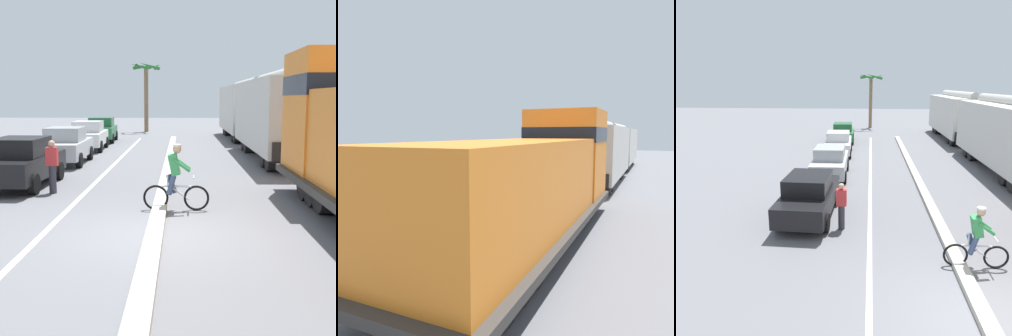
{
  "view_description": "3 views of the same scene",
  "coord_description": "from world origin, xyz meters",
  "views": [
    {
      "loc": [
        0.54,
        -9.54,
        2.87
      ],
      "look_at": [
        0.18,
        3.32,
        0.95
      ],
      "focal_mm": 50.0,
      "sensor_mm": 36.0,
      "label": 1
    },
    {
      "loc": [
        8.45,
        -9.19,
        3.28
      ],
      "look_at": [
        2.76,
        3.28,
        1.83
      ],
      "focal_mm": 35.0,
      "sensor_mm": 36.0,
      "label": 2
    },
    {
      "loc": [
        -2.45,
        -5.86,
        4.79
      ],
      "look_at": [
        -3.56,
        7.9,
        1.23
      ],
      "focal_mm": 35.0,
      "sensor_mm": 36.0,
      "label": 3
    }
  ],
  "objects": [
    {
      "name": "hopper_car_middle",
      "position": [
        5.14,
        24.2,
        2.08
      ],
      "size": [
        2.9,
        10.6,
        4.18
      ],
      "color": "silver",
      "rests_on": "ground"
    },
    {
      "name": "lane_stripe",
      "position": [
        -2.4,
        6.0,
        0.0
      ],
      "size": [
        0.14,
        36.0,
        0.01
      ],
      "primitive_type": "cube",
      "color": "silver",
      "rests_on": "ground"
    },
    {
      "name": "palm_tree_near",
      "position": [
        -2.47,
        30.99,
        4.46
      ],
      "size": [
        2.75,
        2.8,
        5.93
      ],
      "color": "#846647",
      "rests_on": "ground"
    },
    {
      "name": "parked_car_green",
      "position": [
        -4.74,
        21.47,
        0.82
      ],
      "size": [
        1.99,
        4.28,
        1.62
      ],
      "color": "#286B3D",
      "rests_on": "ground"
    },
    {
      "name": "pedestrian_by_cars",
      "position": [
        -3.36,
        4.37,
        0.85
      ],
      "size": [
        0.34,
        0.22,
        1.62
      ],
      "color": "#33333D",
      "rests_on": "ground"
    },
    {
      "name": "ground_plane",
      "position": [
        0.0,
        0.0,
        0.0
      ],
      "size": [
        120.0,
        120.0,
        0.0
      ],
      "primitive_type": "plane",
      "color": "slate"
    },
    {
      "name": "cyclist",
      "position": [
        0.4,
        2.26,
        0.82
      ],
      "size": [
        1.71,
        0.48,
        1.71
      ],
      "color": "black",
      "rests_on": "ground"
    },
    {
      "name": "parked_car_white",
      "position": [
        -4.63,
        16.42,
        0.82
      ],
      "size": [
        1.95,
        4.26,
        1.62
      ],
      "color": "silver",
      "rests_on": "ground"
    },
    {
      "name": "median_curb",
      "position": [
        0.0,
        6.0,
        0.08
      ],
      "size": [
        0.36,
        36.0,
        0.16
      ],
      "primitive_type": "cube",
      "color": "#B2AD9E",
      "rests_on": "ground"
    },
    {
      "name": "parked_car_silver",
      "position": [
        -4.53,
        10.85,
        0.82
      ],
      "size": [
        1.91,
        4.24,
        1.62
      ],
      "color": "#B7BABF",
      "rests_on": "ground"
    },
    {
      "name": "parked_car_black",
      "position": [
        -4.63,
        5.4,
        0.82
      ],
      "size": [
        1.93,
        4.25,
        1.62
      ],
      "color": "black",
      "rests_on": "ground"
    },
    {
      "name": "locomotive",
      "position": [
        5.14,
        0.45,
        1.8
      ],
      "size": [
        3.1,
        11.61,
        4.2
      ],
      "color": "orange",
      "rests_on": "ground"
    },
    {
      "name": "hopper_car_lead",
      "position": [
        5.14,
        12.6,
        2.08
      ],
      "size": [
        2.9,
        10.6,
        4.18
      ],
      "color": "beige",
      "rests_on": "ground"
    }
  ]
}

